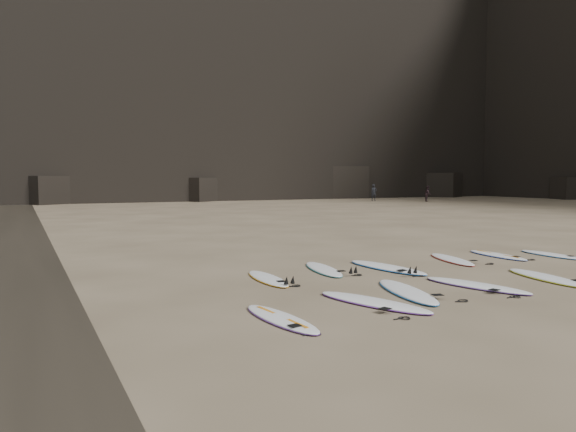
% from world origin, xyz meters
% --- Properties ---
extents(ground, '(240.00, 240.00, 0.00)m').
position_xyz_m(ground, '(0.00, 0.00, 0.00)').
color(ground, '#897559').
rests_on(ground, ground).
extents(headland, '(170.00, 101.00, 63.47)m').
position_xyz_m(headland, '(23.84, 48.78, 21.02)').
color(headland, black).
rests_on(headland, ground).
extents(surfboard_0, '(0.72, 2.29, 0.08)m').
position_xyz_m(surfboard_0, '(-4.11, -0.82, 0.04)').
color(surfboard_0, white).
rests_on(surfboard_0, ground).
extents(surfboard_1, '(1.40, 2.64, 0.09)m').
position_xyz_m(surfboard_1, '(-2.01, -0.48, 0.05)').
color(surfboard_1, white).
rests_on(surfboard_1, ground).
extents(surfboard_2, '(1.28, 2.73, 0.10)m').
position_xyz_m(surfboard_2, '(-0.82, 0.05, 0.05)').
color(surfboard_2, white).
rests_on(surfboard_2, ground).
extents(surfboard_3, '(1.23, 2.61, 0.09)m').
position_xyz_m(surfboard_3, '(0.95, -0.08, 0.05)').
color(surfboard_3, white).
rests_on(surfboard_3, ground).
extents(surfboard_4, '(1.09, 2.66, 0.09)m').
position_xyz_m(surfboard_4, '(3.15, -0.08, 0.05)').
color(surfboard_4, white).
rests_on(surfboard_4, ground).
extents(surfboard_5, '(0.70, 2.31, 0.08)m').
position_xyz_m(surfboard_5, '(-2.82, 2.68, 0.04)').
color(surfboard_5, white).
rests_on(surfboard_5, ground).
extents(surfboard_6, '(1.05, 2.49, 0.09)m').
position_xyz_m(surfboard_6, '(-1.00, 3.27, 0.04)').
color(surfboard_6, white).
rests_on(surfboard_6, ground).
extents(surfboard_7, '(1.01, 2.85, 0.10)m').
position_xyz_m(surfboard_7, '(0.63, 2.77, 0.05)').
color(surfboard_7, white).
rests_on(surfboard_7, ground).
extents(surfboard_8, '(1.24, 2.52, 0.09)m').
position_xyz_m(surfboard_8, '(3.17, 3.16, 0.04)').
color(surfboard_8, white).
rests_on(surfboard_8, ground).
extents(surfboard_9, '(0.76, 2.41, 0.09)m').
position_xyz_m(surfboard_9, '(5.03, 3.24, 0.04)').
color(surfboard_9, white).
rests_on(surfboard_9, ground).
extents(surfboard_10, '(0.65, 2.32, 0.08)m').
position_xyz_m(surfboard_10, '(6.60, 2.60, 0.04)').
color(surfboard_10, white).
rests_on(surfboard_10, ground).
extents(person_a, '(0.66, 0.48, 1.67)m').
position_xyz_m(person_a, '(24.21, 37.88, 0.83)').
color(person_a, black).
rests_on(person_a, ground).
extents(person_b, '(0.94, 0.94, 1.54)m').
position_xyz_m(person_b, '(27.94, 34.11, 0.77)').
color(person_b, black).
rests_on(person_b, ground).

